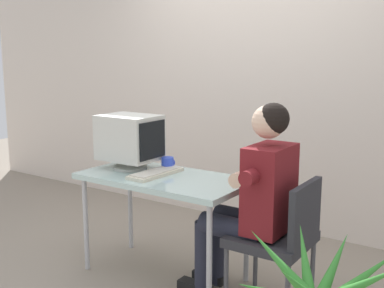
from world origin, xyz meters
name	(u,v)px	position (x,y,z in m)	size (l,w,h in m)	color
ground_plane	(165,274)	(0.00, 0.00, 0.00)	(12.00, 12.00, 0.00)	gray
wall_back	(288,62)	(0.30, 1.40, 1.50)	(8.00, 0.10, 3.00)	beige
desk	(164,184)	(0.00, 0.00, 0.67)	(1.18, 0.61, 0.73)	#B7B7BC
crt_monitor	(130,138)	(-0.34, 0.04, 0.96)	(0.43, 0.32, 0.40)	silver
keyboard	(156,173)	(-0.06, -0.01, 0.75)	(0.18, 0.44, 0.03)	beige
office_chair	(281,234)	(0.88, 0.01, 0.49)	(0.46, 0.46, 0.83)	#4C4C51
person_seated	(253,196)	(0.69, 0.01, 0.70)	(0.71, 0.56, 1.28)	maroon
desk_mug	(168,163)	(-0.09, 0.17, 0.78)	(0.09, 0.10, 0.09)	blue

